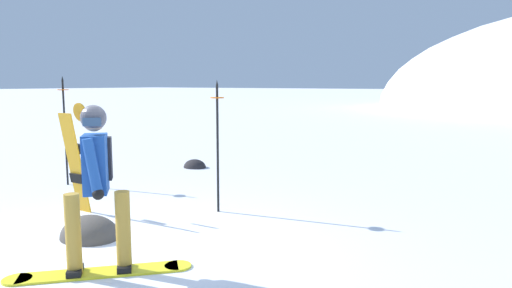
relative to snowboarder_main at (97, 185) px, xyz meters
name	(u,v)px	position (x,y,z in m)	size (l,w,h in m)	color
ground_plane	(128,258)	(-0.07, 0.43, -0.92)	(300.00, 300.00, 0.00)	white
snowboarder_main	(97,185)	(0.00, 0.00, 0.00)	(1.37, 1.40, 1.71)	yellow
spare_snowboard	(76,158)	(-2.10, 1.30, -0.09)	(0.28, 0.31, 1.64)	orange
piste_marker_near	(218,138)	(-0.39, 2.49, 0.20)	(0.20, 0.20, 1.97)	black
piste_marker_far	(65,123)	(-3.95, 2.43, 0.25)	(0.20, 0.20, 2.06)	black
rock_dark	(195,168)	(-3.11, 5.16, -0.92)	(0.54, 0.46, 0.38)	#282628
rock_mid	(90,237)	(-1.02, 0.66, -0.92)	(0.79, 0.67, 0.56)	#4C4742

